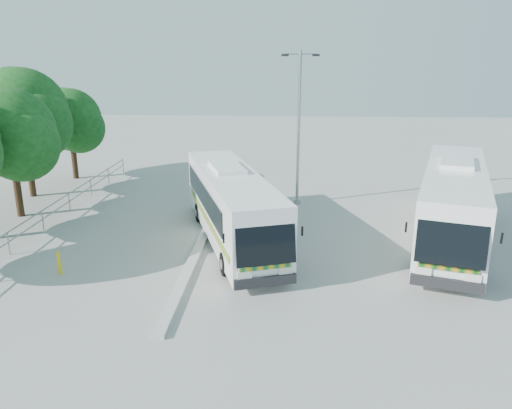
# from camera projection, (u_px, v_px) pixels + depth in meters

# --- Properties ---
(ground) EXTENTS (100.00, 100.00, 0.00)m
(ground) POSITION_uv_depth(u_px,v_px,m) (251.00, 260.00, 20.06)
(ground) COLOR #9E9E99
(ground) RESTS_ON ground
(kerb_divider) EXTENTS (0.40, 16.00, 0.15)m
(kerb_divider) POSITION_uv_depth(u_px,v_px,m) (202.00, 240.00, 22.08)
(kerb_divider) COLOR #B2B2AD
(kerb_divider) RESTS_ON ground
(railing) EXTENTS (0.06, 22.00, 1.00)m
(railing) POSITION_uv_depth(u_px,v_px,m) (52.00, 209.00, 24.24)
(railing) COLOR gray
(railing) RESTS_ON ground
(tree_far_c) EXTENTS (4.97, 4.69, 6.49)m
(tree_far_c) POSITION_uv_depth(u_px,v_px,m) (11.00, 133.00, 24.40)
(tree_far_c) COLOR #382314
(tree_far_c) RESTS_ON ground
(tree_far_d) EXTENTS (5.62, 5.30, 7.33)m
(tree_far_d) POSITION_uv_depth(u_px,v_px,m) (24.00, 113.00, 27.84)
(tree_far_d) COLOR #382314
(tree_far_d) RESTS_ON ground
(tree_far_e) EXTENTS (4.54, 4.28, 5.92)m
(tree_far_e) POSITION_uv_depth(u_px,v_px,m) (71.00, 120.00, 32.38)
(tree_far_e) COLOR #382314
(tree_far_e) RESTS_ON ground
(coach_main) EXTENTS (5.52, 11.16, 3.06)m
(coach_main) POSITION_uv_depth(u_px,v_px,m) (232.00, 205.00, 21.72)
(coach_main) COLOR white
(coach_main) RESTS_ON ground
(coach_adjacent) EXTENTS (5.89, 12.02, 3.30)m
(coach_adjacent) POSITION_uv_depth(u_px,v_px,m) (453.00, 202.00, 21.63)
(coach_adjacent) COLOR white
(coach_adjacent) RESTS_ON ground
(lamppost) EXTENTS (1.98, 0.64, 8.18)m
(lamppost) POSITION_uv_depth(u_px,v_px,m) (299.00, 122.00, 26.55)
(lamppost) COLOR #999DA2
(lamppost) RESTS_ON ground
(bollard) EXTENTS (0.13, 0.13, 0.90)m
(bollard) POSITION_uv_depth(u_px,v_px,m) (59.00, 263.00, 18.65)
(bollard) COLOR #E3BA0D
(bollard) RESTS_ON ground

